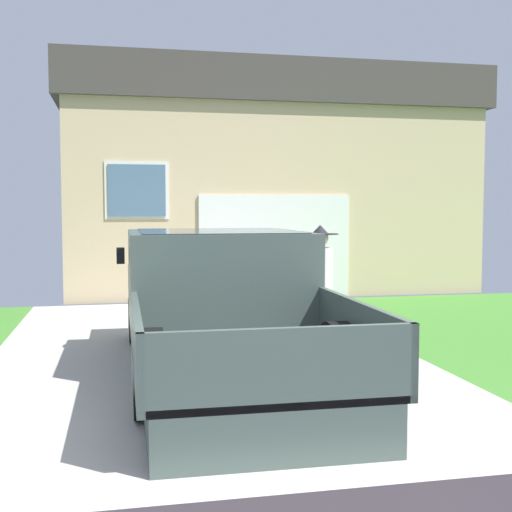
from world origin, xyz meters
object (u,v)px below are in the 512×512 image
house_with_garage (255,183)px  pickup_truck (218,305)px  handbag (305,344)px  person_with_hat (320,276)px

house_with_garage → pickup_truck: bearing=-104.6°
pickup_truck → handbag: pickup_truck is taller
person_with_hat → handbag: (-0.24, -0.16, -0.86)m
handbag → person_with_hat: bearing=33.7°
handbag → house_with_garage: (1.06, 8.21, 2.36)m
person_with_hat → house_with_garage: 8.23m
pickup_truck → person_with_hat: bearing=23.8°
pickup_truck → house_with_garage: house_with_garage is taller
handbag → pickup_truck: bearing=-159.0°
person_with_hat → house_with_garage: house_with_garage is taller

